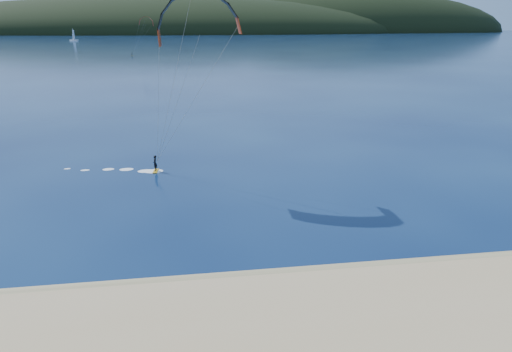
# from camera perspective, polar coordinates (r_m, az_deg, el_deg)

# --- Properties ---
(ground) EXTENTS (1800.00, 1800.00, 0.00)m
(ground) POSITION_cam_1_polar(r_m,az_deg,el_deg) (23.62, -0.70, -20.10)
(ground) COLOR #071538
(ground) RESTS_ON ground
(wet_sand) EXTENTS (220.00, 2.50, 0.10)m
(wet_sand) POSITION_cam_1_polar(r_m,az_deg,el_deg) (27.19, -1.92, -13.99)
(wet_sand) COLOR olive
(wet_sand) RESTS_ON ground
(headland) EXTENTS (1200.00, 310.00, 140.00)m
(headland) POSITION_cam_1_polar(r_m,az_deg,el_deg) (763.46, -8.00, 18.37)
(headland) COLOR black
(headland) RESTS_ON ground
(kitesurfer_near) EXTENTS (19.80, 8.25, 16.60)m
(kitesurfer_near) POSITION_cam_1_polar(r_m,az_deg,el_deg) (39.80, -7.99, 17.35)
(kitesurfer_near) COLOR #C09116
(kitesurfer_near) RESTS_ON ground
(kitesurfer_far) EXTENTS (12.58, 8.09, 17.37)m
(kitesurfer_far) POSITION_cam_1_polar(r_m,az_deg,el_deg) (218.28, -14.44, 18.95)
(kitesurfer_far) COLOR #C09116
(kitesurfer_far) RESTS_ON ground
(sailboat) EXTENTS (7.88, 5.06, 10.99)m
(sailboat) POSITION_cam_1_polar(r_m,az_deg,el_deg) (438.77, -23.08, 16.33)
(sailboat) COLOR white
(sailboat) RESTS_ON ground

